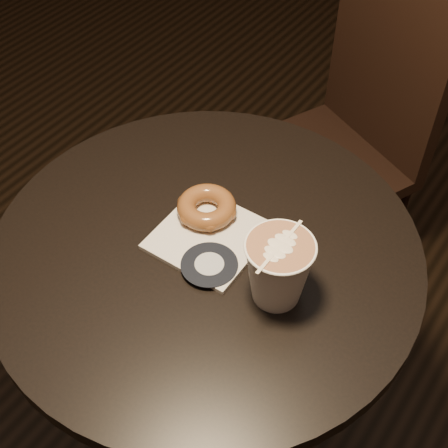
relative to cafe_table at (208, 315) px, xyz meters
The scene contains 5 objects.
cafe_table is the anchor object (origin of this frame).
chair 0.69m from the cafe_table, 94.43° to the left, with size 0.49×0.49×0.94m.
pastry_bag 0.20m from the cafe_table, 105.09° to the left, with size 0.16×0.16×0.01m, color silver.
doughnut 0.23m from the cafe_table, 124.49° to the left, with size 0.10×0.10×0.03m, color brown.
latte_cup 0.29m from the cafe_table, ahead, with size 0.10×0.10×0.11m, color white, non-canonical shape.
Camera 1 is at (0.40, -0.51, 1.52)m, focal length 50.00 mm.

